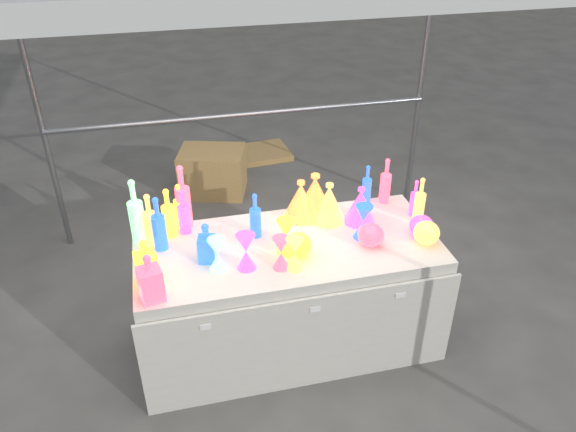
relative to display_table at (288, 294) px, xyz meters
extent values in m
plane|color=slate|center=(0.00, 0.01, -0.37)|extent=(80.00, 80.00, 0.00)
cylinder|color=gray|center=(-1.50, 1.51, 0.83)|extent=(0.04, 0.04, 2.40)
cylinder|color=gray|center=(1.50, 1.51, 0.83)|extent=(0.04, 0.04, 2.40)
cylinder|color=gray|center=(0.00, 1.48, 0.63)|extent=(3.00, 0.04, 0.04)
cube|color=silver|center=(0.00, 0.01, 0.00)|extent=(1.80, 0.80, 0.75)
cube|color=silver|center=(0.00, -0.41, -0.04)|extent=(1.84, 0.02, 0.68)
cube|color=white|center=(-0.55, -0.42, 0.23)|extent=(0.06, 0.00, 0.03)
cube|color=white|center=(0.05, -0.42, 0.23)|extent=(0.06, 0.00, 0.03)
cube|color=white|center=(0.55, -0.42, 0.23)|extent=(0.06, 0.00, 0.03)
cube|color=tan|center=(-0.23, 2.09, -0.16)|extent=(0.69, 0.58, 0.43)
cube|color=tan|center=(0.32, 2.75, -0.34)|extent=(0.73, 0.55, 0.06)
camera|label=1|loc=(-0.64, -2.65, 2.28)|focal=35.00mm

